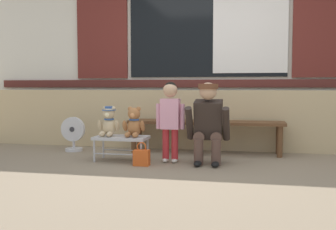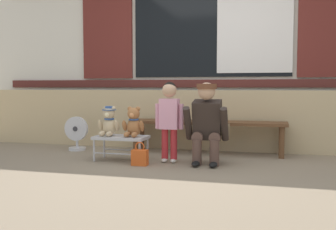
# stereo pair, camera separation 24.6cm
# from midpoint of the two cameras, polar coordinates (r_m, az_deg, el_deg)

# --- Properties ---
(ground_plane) EXTENTS (60.00, 60.00, 0.00)m
(ground_plane) POSITION_cam_midpoint_polar(r_m,az_deg,el_deg) (4.45, 1.08, -7.63)
(ground_plane) COLOR #84725B
(brick_low_wall) EXTENTS (7.40, 0.25, 0.85)m
(brick_low_wall) POSITION_cam_midpoint_polar(r_m,az_deg,el_deg) (5.78, 3.76, -0.67)
(brick_low_wall) COLOR tan
(brick_low_wall) RESTS_ON ground
(shop_facade) EXTENTS (7.55, 0.26, 3.40)m
(shop_facade) POSITION_cam_midpoint_polar(r_m,az_deg,el_deg) (6.32, 4.53, 11.43)
(shop_facade) COLOR silver
(shop_facade) RESTS_ON ground
(wooden_bench_long) EXTENTS (2.10, 0.40, 0.44)m
(wooden_bench_long) POSITION_cam_midpoint_polar(r_m,az_deg,el_deg) (5.41, 4.05, -1.55)
(wooden_bench_long) COLOR brown
(wooden_bench_long) RESTS_ON ground
(small_display_bench) EXTENTS (0.64, 0.36, 0.30)m
(small_display_bench) POSITION_cam_midpoint_polar(r_m,az_deg,el_deg) (4.90, -8.12, -3.43)
(small_display_bench) COLOR #BCBCC1
(small_display_bench) RESTS_ON ground
(teddy_bear_with_hat) EXTENTS (0.28, 0.27, 0.36)m
(teddy_bear_with_hat) POSITION_cam_midpoint_polar(r_m,az_deg,el_deg) (4.94, -9.88, -0.98)
(teddy_bear_with_hat) COLOR #CCB289
(teddy_bear_with_hat) RESTS_ON small_display_bench
(teddy_bear_plain) EXTENTS (0.28, 0.26, 0.36)m
(teddy_bear_plain) POSITION_cam_midpoint_polar(r_m,az_deg,el_deg) (4.83, -6.35, -1.16)
(teddy_bear_plain) COLOR #A86B3D
(teddy_bear_plain) RESTS_ON small_display_bench
(child_standing) EXTENTS (0.35, 0.18, 0.96)m
(child_standing) POSITION_cam_midpoint_polar(r_m,az_deg,el_deg) (4.73, -1.16, 0.31)
(child_standing) COLOR #B7282D
(child_standing) RESTS_ON ground
(adult_crouching) EXTENTS (0.50, 0.49, 0.95)m
(adult_crouching) POSITION_cam_midpoint_polar(r_m,az_deg,el_deg) (4.64, 4.38, -1.15)
(adult_crouching) COLOR brown
(adult_crouching) RESTS_ON ground
(handbag_on_ground) EXTENTS (0.18, 0.11, 0.27)m
(handbag_on_ground) POSITION_cam_midpoint_polar(r_m,az_deg,el_deg) (4.60, -5.33, -6.03)
(handbag_on_ground) COLOR #DB561E
(handbag_on_ground) RESTS_ON ground
(floor_fan) EXTENTS (0.34, 0.24, 0.48)m
(floor_fan) POSITION_cam_midpoint_polar(r_m,az_deg,el_deg) (5.77, -14.57, -2.67)
(floor_fan) COLOR silver
(floor_fan) RESTS_ON ground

